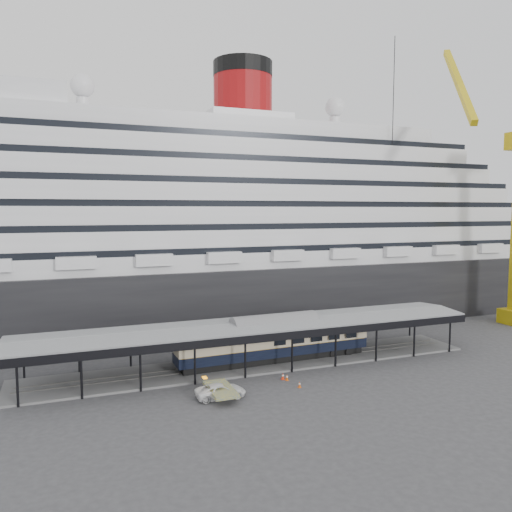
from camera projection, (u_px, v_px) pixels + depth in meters
The scene contains 8 objects.
ground at pixel (272, 377), 56.15m from camera, with size 200.00×200.00×0.00m, color #363639.
cruise_ship at pixel (199, 213), 84.21m from camera, with size 130.00×30.00×43.90m.
platform_canopy at pixel (256, 346), 60.57m from camera, with size 56.00×9.18×5.30m.
port_truck at pixel (221, 391), 49.94m from camera, with size 2.34×5.07×1.41m, color white.
pullman_carriage at pixel (275, 339), 61.40m from camera, with size 24.97×3.92×24.44m.
traffic_cone_left at pixel (283, 376), 55.44m from camera, with size 0.40×0.40×0.75m.
traffic_cone_mid at pixel (300, 384), 52.90m from camera, with size 0.44×0.44×0.66m.
traffic_cone_right at pixel (287, 377), 55.12m from camera, with size 0.45×0.45×0.69m.
Camera 1 is at (-21.40, -50.33, 18.76)m, focal length 35.00 mm.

